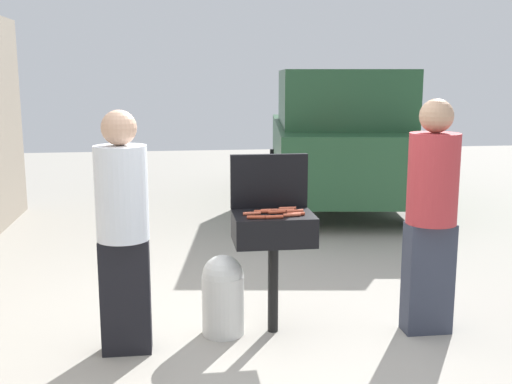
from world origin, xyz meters
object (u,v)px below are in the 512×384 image
hot_dog_2 (263,212)px  hot_dog_6 (296,214)px  hot_dog_8 (277,212)px  propane_tank (223,293)px  hot_dog_9 (274,217)px  hot_dog_3 (285,210)px  person_left (123,224)px  hot_dog_4 (292,215)px  person_right (432,209)px  hot_dog_5 (269,211)px  hot_dog_10 (252,213)px  bbq_grill (273,233)px  hot_dog_1 (287,208)px  hot_dog_0 (256,217)px  parked_minivan (338,136)px  hot_dog_7 (295,211)px

hot_dog_2 → hot_dog_6: size_ratio=1.00×
hot_dog_8 → propane_tank: hot_dog_8 is taller
hot_dog_2 → hot_dog_9: size_ratio=1.00×
hot_dog_3 → person_left: person_left is taller
hot_dog_3 → propane_tank: hot_dog_3 is taller
hot_dog_4 → hot_dog_9: (-0.14, -0.05, 0.00)m
hot_dog_6 → hot_dog_8: (-0.13, 0.08, 0.00)m
hot_dog_3 → person_right: 1.09m
hot_dog_6 → person_right: size_ratio=0.07×
hot_dog_5 → propane_tank: size_ratio=0.21×
hot_dog_6 → hot_dog_9: (-0.18, -0.08, 0.00)m
hot_dog_9 → hot_dog_10: 0.20m
bbq_grill → person_right: 1.19m
person_left → hot_dog_2: bearing=9.3°
hot_dog_9 → propane_tank: (-0.36, 0.16, -0.62)m
hot_dog_2 → person_left: bearing=-166.6°
hot_dog_1 → hot_dog_3: bearing=-112.5°
hot_dog_3 → hot_dog_10: same height
hot_dog_10 → person_right: person_right is taller
hot_dog_2 → hot_dog_5: (0.05, 0.03, 0.00)m
hot_dog_2 → hot_dog_4: same height
bbq_grill → person_right: size_ratio=0.52×
hot_dog_0 → hot_dog_9: 0.13m
hot_dog_0 → hot_dog_8: bearing=39.6°
hot_dog_8 → parked_minivan: 5.07m
bbq_grill → hot_dog_5: bearing=111.3°
hot_dog_4 → hot_dog_6: size_ratio=1.00×
bbq_grill → hot_dog_8: hot_dog_8 is taller
hot_dog_4 → hot_dog_10: 0.30m
person_right → parked_minivan: bearing=-94.7°
hot_dog_8 → hot_dog_9: bearing=-106.3°
hot_dog_6 → person_right: bearing=-4.0°
hot_dog_5 → person_left: size_ratio=0.08×
parked_minivan → hot_dog_5: bearing=76.9°
hot_dog_8 → hot_dog_0: bearing=-140.4°
hot_dog_6 → parked_minivan: (1.61, 4.84, 0.09)m
hot_dog_9 → hot_dog_2: bearing=107.0°
hot_dog_0 → person_left: person_left is taller
bbq_grill → hot_dog_10: bearing=-171.7°
hot_dog_0 → parked_minivan: (1.92, 4.91, 0.09)m
hot_dog_3 → hot_dog_4: 0.16m
hot_dog_7 → hot_dog_6: bearing=-95.6°
hot_dog_3 → hot_dog_6: same height
bbq_grill → propane_tank: size_ratio=1.50×
bbq_grill → person_left: person_left is taller
hot_dog_1 → hot_dog_9: bearing=-118.4°
hot_dog_6 → hot_dog_9: size_ratio=1.00×
hot_dog_3 → hot_dog_5: (-0.12, 0.01, 0.00)m
hot_dog_2 → person_right: size_ratio=0.07×
hot_dog_2 → parked_minivan: bearing=68.7°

